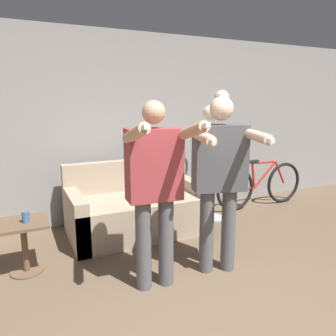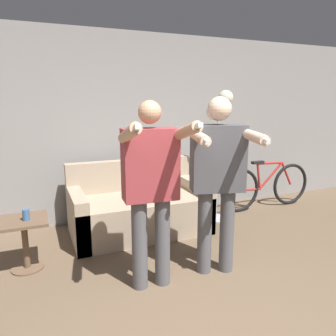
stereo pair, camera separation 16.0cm
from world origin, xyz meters
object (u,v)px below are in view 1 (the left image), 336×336
at_px(side_table, 24,236).
at_px(cup, 26,217).
at_px(person_left, 155,183).
at_px(cat, 147,152).
at_px(floor_lamp, 215,123).
at_px(couch, 137,210).
at_px(person_right, 220,173).
at_px(bicycle, 260,185).

distance_m(side_table, cup, 0.21).
distance_m(person_left, cat, 1.74).
distance_m(floor_lamp, side_table, 2.74).
xyz_separation_m(couch, person_right, (0.38, -1.29, 0.71)).
bearing_deg(bicycle, floor_lamp, -171.94).
relative_size(person_right, cup, 15.40).
bearing_deg(person_left, cup, 148.65).
bearing_deg(cup, couch, 22.21).
bearing_deg(person_right, bicycle, 54.88).
bearing_deg(bicycle, cat, 172.79).
bearing_deg(couch, person_left, -102.67).
xyz_separation_m(person_left, bicycle, (2.42, 1.41, -0.63)).
relative_size(couch, side_table, 3.24).
xyz_separation_m(floor_lamp, side_table, (-2.51, -0.48, -0.99)).
bearing_deg(cat, person_right, -86.82).
height_order(couch, floor_lamp, floor_lamp).
height_order(floor_lamp, bicycle, floor_lamp).
relative_size(side_table, cup, 4.75).
relative_size(side_table, bicycle, 0.32).
bearing_deg(side_table, person_right, -24.41).
bearing_deg(floor_lamp, person_right, -121.30).
bearing_deg(cat, person_left, -109.44).
distance_m(person_left, side_table, 1.46).
bearing_deg(person_left, bicycle, 34.81).
distance_m(person_left, floor_lamp, 1.96).
xyz_separation_m(cat, bicycle, (1.84, -0.23, -0.62)).
xyz_separation_m(person_right, side_table, (-1.74, 0.79, -0.63)).
xyz_separation_m(person_left, cat, (0.58, 1.64, -0.01)).
relative_size(person_left, cat, 3.77).
bearing_deg(floor_lamp, side_table, -169.10).
relative_size(cup, bicycle, 0.07).
bearing_deg(person_left, side_table, 148.08).
bearing_deg(person_left, cat, 75.18).
xyz_separation_m(side_table, cup, (0.03, -0.04, 0.21)).
bearing_deg(side_table, cup, -51.42).
height_order(person_right, cup, person_right).
xyz_separation_m(couch, floor_lamp, (1.15, -0.02, 1.08)).
bearing_deg(floor_lamp, person_left, -138.63).
height_order(couch, person_right, person_right).
relative_size(floor_lamp, bicycle, 1.09).
bearing_deg(cat, floor_lamp, -23.31).
height_order(person_right, cat, person_right).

